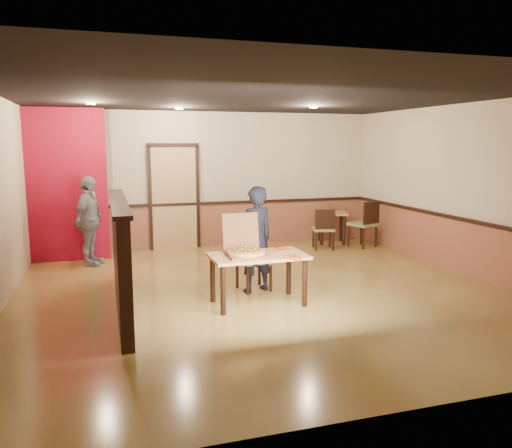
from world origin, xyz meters
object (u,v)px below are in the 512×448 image
Objects in this scene: side_chair_right at (365,222)px; pizza_box at (245,250)px; main_table at (258,262)px; diner_chair at (252,256)px; side_chair_left at (324,227)px; condiment at (329,209)px; passerby at (89,221)px; diner at (255,239)px; side_table at (332,220)px.

pizza_box is at bearing 20.05° from side_chair_right.
diner_chair reaches higher than main_table.
main_table is at bearing 21.56° from side_chair_right.
side_chair_left is 0.68m from condiment.
main_table is 1.42× the size of diner_chair.
passerby is at bearing 126.98° from diner_chair.
diner reaches higher than condiment.
diner is at bearing -131.50° from side_table.
side_chair_left is 4.54m from passerby.
passerby is 2.66× the size of pizza_box.
pizza_box is at bearing 44.25° from diner.
passerby is at bearing -62.52° from diner.
condiment is (2.52, 2.89, -0.01)m from diner.
diner is at bearing 62.26° from side_chair_left.
diner is at bearing -113.14° from passerby.
diner_chair is 0.59× the size of diner.
main_table is 0.25m from pizza_box.
diner reaches higher than main_table.
side_chair_right is at bearing 41.70° from pizza_box.
side_chair_right is at bearing -165.66° from side_chair_left.
side_chair_left is (2.20, 2.24, -0.03)m from diner_chair.
pizza_box is 3.66× the size of condiment.
side_table is 0.50× the size of passerby.
diner reaches higher than side_chair_left.
passerby is at bearing 14.62° from side_chair_left.
passerby reaches higher than diner_chair.
passerby is at bearing 125.41° from main_table.
side_chair_left is 0.94m from side_chair_right.
diner is 0.66m from pizza_box.
main_table is at bearing -108.96° from diner_chair.
side_chair_right is at bearing -52.42° from side_table.
side_table is 0.52× the size of diner.
condiment is (0.34, 0.51, 0.30)m from side_chair_left.
side_table is 1.34× the size of pizza_box.
diner is (-3.12, -2.38, 0.24)m from side_chair_right.
diner is 0.97× the size of passerby.
diner is (0.14, 0.57, 0.20)m from main_table.
side_chair_left is at bearing 50.89° from pizza_box.
passerby is (-4.99, -0.60, 0.29)m from side_table.
side_chair_right is (3.14, 2.23, 0.03)m from diner_chair.
diner is 3.35m from passerby.
main_table is 0.83× the size of diner.
diner_chair is 3.75m from condiment.
side_chair_left is 5.18× the size of condiment.
diner is 2.59× the size of pizza_box.
passerby is 3.60m from pizza_box.
main_table is 0.62m from diner.
side_chair_left is 0.87× the size of side_chair_right.
pizza_box is (-2.97, -3.57, 0.24)m from side_table.
diner_chair is 1.52× the size of pizza_box.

